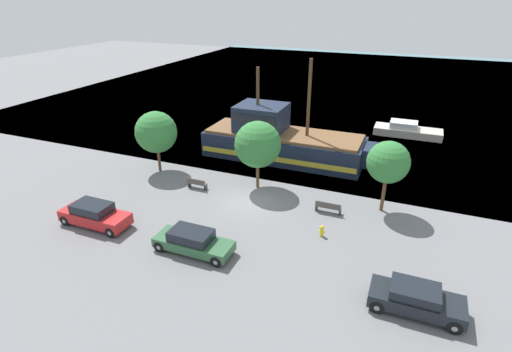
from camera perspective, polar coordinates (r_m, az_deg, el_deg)
ground_plane at (r=29.35m, az=-1.15°, el=-3.71°), size 160.00×160.00×0.00m
water_surface at (r=69.81m, az=13.70°, el=12.64°), size 80.00×80.00×0.00m
pirate_ship at (r=36.56m, az=3.56°, el=5.12°), size 15.73×4.77×9.09m
moored_boat_dockside at (r=45.69m, az=20.75°, el=6.12°), size 6.88×2.43×1.49m
parked_car_curb_front at (r=28.23m, az=-22.07°, el=-5.15°), size 4.72×1.82×1.58m
parked_car_curb_mid at (r=24.02m, az=-9.00°, el=-9.22°), size 4.73×1.80×1.41m
parked_car_curb_rear at (r=21.33m, az=21.88°, el=-16.01°), size 4.37×1.87×1.41m
fire_hydrant at (r=25.61m, az=9.40°, el=-7.67°), size 0.42×0.25×0.76m
bench_promenade_east at (r=31.42m, az=-8.46°, el=-1.07°), size 1.58×0.45×0.85m
bench_promenade_west at (r=28.19m, az=10.28°, el=-4.41°), size 1.78×0.45×0.85m
tree_row_east at (r=34.14m, az=-14.08°, el=6.08°), size 3.45×3.45×5.19m
tree_row_mideast at (r=30.08m, az=0.25°, el=4.52°), size 3.54×3.54×5.35m
tree_row_midwest at (r=28.07m, az=18.36°, el=1.86°), size 2.86×2.86×5.11m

